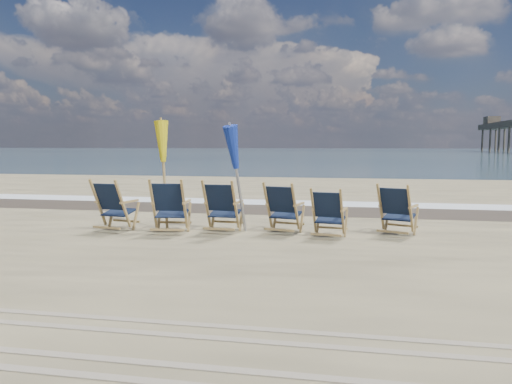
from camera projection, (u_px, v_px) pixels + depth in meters
ocean at (347, 151)px, 132.14m from camera, size 400.00×400.00×0.00m
surf_foam at (294, 203)px, 15.20m from camera, size 200.00×1.40×0.01m
wet_sand_strip at (288, 209)px, 13.73m from camera, size 200.00×2.60×0.00m
tire_tracks at (146, 347)px, 4.36m from camera, size 80.00×1.30×0.01m
beach_chair_0 at (123, 206)px, 9.95m from camera, size 0.83×0.90×1.09m
beach_chair_1 at (184, 207)px, 9.77m from camera, size 0.80×0.88×1.11m
beach_chair_2 at (235, 207)px, 9.84m from camera, size 0.74×0.82×1.08m
beach_chair_3 at (295, 209)px, 9.70m from camera, size 0.82×0.88×1.04m
beach_chair_4 at (342, 214)px, 9.23m from camera, size 0.74×0.80×0.97m
beach_chair_5 at (410, 211)px, 9.43m from camera, size 0.89×0.94×1.03m
umbrella_yellow at (164, 147)px, 10.33m from camera, size 0.30×0.30×2.25m
umbrella_blue at (238, 151)px, 9.88m from camera, size 0.30×0.30×2.17m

